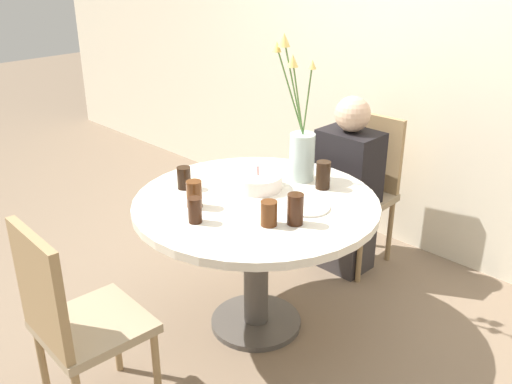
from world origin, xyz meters
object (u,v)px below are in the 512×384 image
flower_vase (300,144)px  drink_glass_4 (269,213)px  side_plate (307,207)px  person_boy (347,191)px  chair_left_flank (72,316)px  drink_glass_1 (195,210)px  drink_glass_2 (194,194)px  chair_right_flank (362,182)px  drink_glass_5 (184,178)px  drink_glass_3 (323,175)px  birthday_cake (258,182)px  drink_glass_0 (295,209)px

flower_vase → drink_glass_4: 0.56m
side_plate → person_boy: (-0.27, 0.70, -0.22)m
flower_vase → person_boy: flower_vase is taller
chair_left_flank → drink_glass_1: chair_left_flank is taller
chair_left_flank → flower_vase: flower_vase is taller
chair_left_flank → drink_glass_2: bearing=-79.2°
chair_left_flank → drink_glass_1: 0.66m
chair_left_flank → person_boy: size_ratio=0.85×
chair_right_flank → drink_glass_2: (-0.10, -1.21, 0.27)m
drink_glass_5 → person_boy: (0.31, 0.95, -0.27)m
chair_left_flank → person_boy: person_boy is taller
chair_right_flank → side_plate: bearing=-74.7°
drink_glass_3 → drink_glass_5: (-0.49, -0.49, -0.01)m
birthday_cake → drink_glass_2: bearing=-99.0°
chair_left_flank → side_plate: 1.11m
drink_glass_4 → drink_glass_5: (-0.58, -0.01, -0.00)m
birthday_cake → drink_glass_3: (0.23, 0.23, 0.03)m
drink_glass_1 → drink_glass_3: (0.16, 0.69, 0.01)m
drink_glass_3 → drink_glass_1: bearing=-102.9°
side_plate → birthday_cake: bearing=179.1°
drink_glass_2 → drink_glass_4: drink_glass_2 is taller
flower_vase → side_plate: 0.40m
chair_right_flank → drink_glass_4: 1.17m
chair_left_flank → drink_glass_0: size_ratio=6.54×
birthday_cake → drink_glass_0: (0.39, -0.16, 0.03)m
person_boy → drink_glass_0: bearing=-68.6°
birthday_cake → flower_vase: flower_vase is taller
drink_glass_2 → drink_glass_5: 0.23m
birthday_cake → drink_glass_5: 0.37m
side_plate → drink_glass_5: 0.64m
birthday_cake → drink_glass_1: size_ratio=2.08×
chair_left_flank → drink_glass_5: (-0.30, 0.80, 0.26)m
chair_left_flank → birthday_cake: size_ratio=3.82×
drink_glass_1 → drink_glass_2: 0.16m
drink_glass_0 → drink_glass_4: size_ratio=1.25×
drink_glass_2 → chair_right_flank: bearing=85.3°
chair_right_flank → drink_glass_4: bearing=-79.0°
drink_glass_0 → person_boy: (-0.34, 0.86, -0.29)m
chair_right_flank → flower_vase: flower_vase is taller
drink_glass_0 → drink_glass_2: (-0.44, -0.20, -0.01)m
flower_vase → drink_glass_3: 0.20m
drink_glass_2 → chair_left_flank: bearing=-82.3°
side_plate → drink_glass_4: drink_glass_4 is taller
drink_glass_0 → person_boy: bearing=111.4°
flower_vase → drink_glass_0: bearing=-51.2°
flower_vase → drink_glass_4: (0.25, -0.49, -0.14)m
chair_right_flank → drink_glass_3: 0.71m
drink_glass_2 → drink_glass_3: (0.28, 0.59, 0.01)m
chair_left_flank → drink_glass_1: size_ratio=7.95×
side_plate → drink_glass_1: (-0.26, -0.45, 0.05)m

